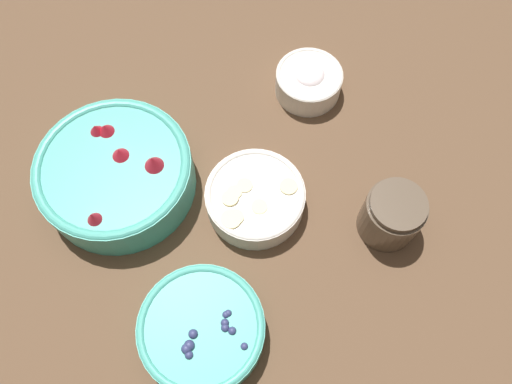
{
  "coord_description": "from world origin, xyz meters",
  "views": [
    {
      "loc": [
        0.09,
        0.27,
        0.76
      ],
      "look_at": [
        -0.06,
        -0.03,
        0.04
      ],
      "focal_mm": 35.0,
      "sensor_mm": 36.0,
      "label": 1
    }
  ],
  "objects": [
    {
      "name": "bowl_cream",
      "position": [
        -0.24,
        -0.19,
        0.03
      ],
      "size": [
        0.12,
        0.12,
        0.06
      ],
      "color": "silver",
      "rests_on": "ground_plane"
    },
    {
      "name": "bowl_strawberries",
      "position": [
        0.13,
        -0.15,
        0.04
      ],
      "size": [
        0.25,
        0.25,
        0.1
      ],
      "color": "#47AD9E",
      "rests_on": "ground_plane"
    },
    {
      "name": "ground_plane",
      "position": [
        0.0,
        0.0,
        0.0
      ],
      "size": [
        4.0,
        4.0,
        0.0
      ],
      "primitive_type": "plane",
      "color": "brown"
    },
    {
      "name": "bowl_bananas",
      "position": [
        -0.05,
        -0.02,
        0.03
      ],
      "size": [
        0.16,
        0.16,
        0.05
      ],
      "color": "silver",
      "rests_on": "ground_plane"
    },
    {
      "name": "bowl_blueberries",
      "position": [
        0.11,
        0.13,
        0.03
      ],
      "size": [
        0.18,
        0.18,
        0.06
      ],
      "color": "#47AD9E",
      "rests_on": "ground_plane"
    },
    {
      "name": "jar_chocolate",
      "position": [
        -0.23,
        0.1,
        0.04
      ],
      "size": [
        0.09,
        0.09,
        0.09
      ],
      "color": "brown",
      "rests_on": "ground_plane"
    }
  ]
}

